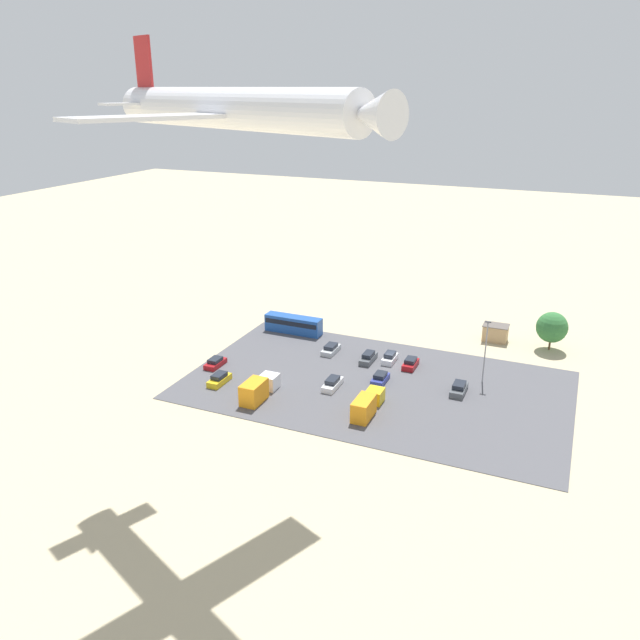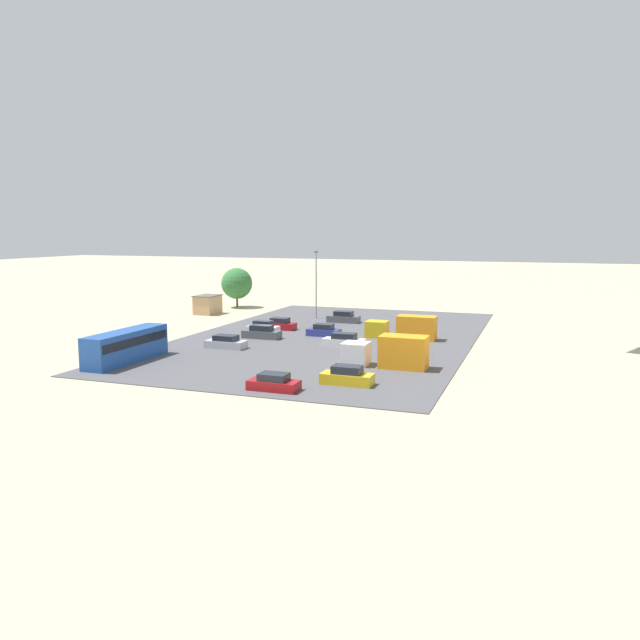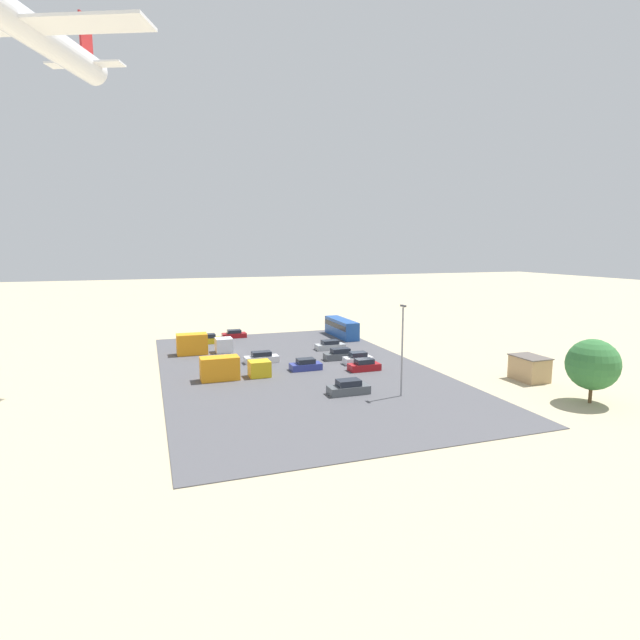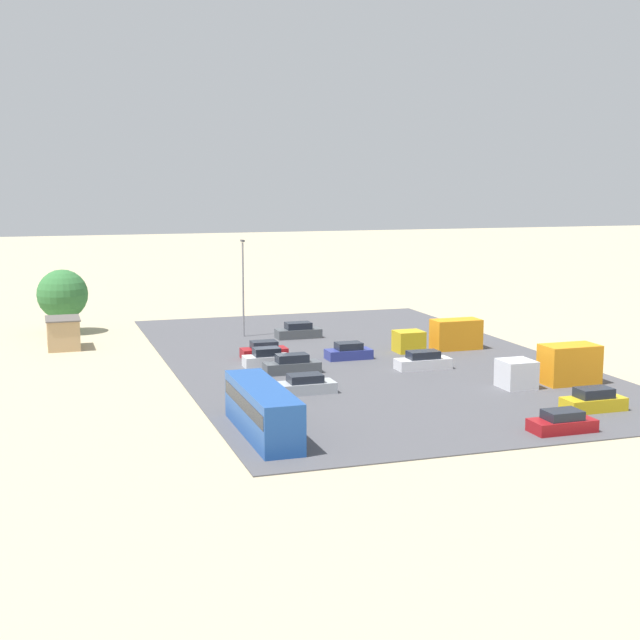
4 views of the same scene
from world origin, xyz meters
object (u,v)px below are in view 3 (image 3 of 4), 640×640
(parked_car_2, at_px, (208,339))
(parked_car_7, at_px, (348,388))
(parked_car_4, at_px, (306,365))
(airplane, at_px, (9,15))
(parked_car_1, at_px, (340,355))
(parked_car_5, at_px, (234,334))
(parked_car_0, at_px, (364,365))
(parked_car_6, at_px, (330,345))
(bus, at_px, (341,327))
(parked_truck_1, at_px, (231,368))
(parked_car_8, at_px, (261,358))
(parked_car_3, at_px, (358,359))
(shed_building, at_px, (529,368))
(parked_truck_0, at_px, (201,344))

(parked_car_2, relative_size, parked_car_7, 0.97)
(parked_car_4, distance_m, airplane, 51.85)
(parked_car_1, relative_size, parked_car_5, 1.12)
(parked_car_5, bearing_deg, parked_car_0, -157.43)
(parked_car_4, height_order, airplane, airplane)
(parked_car_6, distance_m, airplane, 57.14)
(bus, distance_m, parked_car_1, 18.49)
(parked_car_1, relative_size, parked_car_7, 1.03)
(parked_car_5, relative_size, airplane, 0.12)
(bus, distance_m, parked_truck_1, 32.73)
(parked_car_6, bearing_deg, parked_car_8, 113.41)
(parked_car_3, bearing_deg, parked_car_8, -112.37)
(parked_car_5, height_order, airplane, airplane)
(parked_car_0, height_order, parked_car_4, parked_car_0)
(shed_building, bearing_deg, parked_truck_1, 70.29)
(parked_car_7, xyz_separation_m, parked_truck_0, (26.74, 13.24, 0.76))
(parked_car_2, bearing_deg, shed_building, 43.59)
(parked_truck_0, height_order, airplane, airplane)
(parked_car_1, height_order, parked_truck_1, parked_truck_1)
(parked_car_7, bearing_deg, parked_car_8, 17.94)
(parked_truck_1, bearing_deg, parked_car_2, -179.76)
(shed_building, distance_m, parked_car_8, 35.18)
(shed_building, relative_size, airplane, 0.13)
(parked_car_6, xyz_separation_m, airplane, (-6.78, 39.81, 40.43))
(parked_car_3, bearing_deg, shed_building, 48.51)
(parked_car_0, bearing_deg, parked_car_4, -111.42)
(bus, distance_m, parked_car_6, 11.60)
(parked_truck_1, relative_size, airplane, 0.24)
(parked_car_7, relative_size, airplane, 0.13)
(parked_car_2, relative_size, parked_car_4, 1.09)
(parked_car_5, bearing_deg, parked_car_2, 127.66)
(shed_building, distance_m, parked_car_1, 25.32)
(parked_car_1, xyz_separation_m, airplane, (0.39, 38.75, 40.36))
(bus, bearing_deg, airplane, 20.09)
(parked_car_5, relative_size, parked_truck_0, 0.51)
(bus, relative_size, parked_car_5, 2.54)
(parked_car_2, relative_size, airplane, 0.13)
(parked_car_7, xyz_separation_m, airplane, (16.55, 33.37, 40.36))
(parked_truck_1, bearing_deg, parked_car_4, 97.53)
(parked_car_4, xyz_separation_m, parked_car_5, (26.64, 5.04, -0.04))
(parked_car_4, bearing_deg, bus, -32.40)
(parked_car_5, bearing_deg, bus, -105.93)
(bus, xyz_separation_m, parked_car_0, (-24.16, 6.33, -1.05))
(parked_car_1, xyz_separation_m, parked_car_2, (18.45, 16.76, -0.00))
(parked_car_0, xyz_separation_m, airplane, (7.44, 39.36, 40.39))
(bus, bearing_deg, parked_car_3, 74.66)
(parked_car_2, bearing_deg, parked_truck_1, 0.24)
(shed_building, relative_size, parked_car_6, 0.97)
(parked_car_1, bearing_deg, parked_car_4, 122.68)
(parked_car_4, height_order, parked_truck_0, parked_truck_0)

